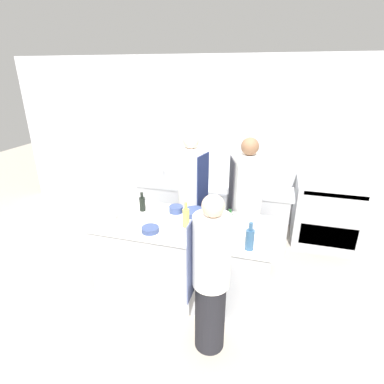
{
  "coord_description": "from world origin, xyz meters",
  "views": [
    {
      "loc": [
        0.94,
        -2.93,
        2.55
      ],
      "look_at": [
        0.0,
        0.35,
        1.16
      ],
      "focal_mm": 28.0,
      "sensor_mm": 36.0,
      "label": 1
    }
  ],
  "objects_px": {
    "bottle_sauce": "(250,239)",
    "bowl_mixing_large": "(146,219)",
    "bottle_water": "(142,204)",
    "oven_range": "(327,213)",
    "bowl_ceramic_blue": "(150,229)",
    "stockpot": "(172,175)",
    "bottle_olive_oil": "(111,214)",
    "cup": "(221,214)",
    "chef_at_pass_far": "(245,206)",
    "bottle_wine": "(207,225)",
    "bottle_vinegar": "(186,217)",
    "chef_at_prep_near": "(211,277)",
    "chef_at_stove": "(191,198)",
    "bowl_wooden_salad": "(194,212)",
    "bottle_cooking_oil": "(230,221)",
    "bowl_prep_small": "(176,209)"
  },
  "relations": [
    {
      "from": "bottle_sauce",
      "to": "bowl_mixing_large",
      "type": "height_order",
      "value": "bottle_sauce"
    },
    {
      "from": "bottle_water",
      "to": "bottle_sauce",
      "type": "bearing_deg",
      "value": -20.51
    },
    {
      "from": "oven_range",
      "to": "bowl_ceramic_blue",
      "type": "distance_m",
      "value": 2.94
    },
    {
      "from": "oven_range",
      "to": "bottle_sauce",
      "type": "distance_m",
      "value": 2.36
    },
    {
      "from": "oven_range",
      "to": "stockpot",
      "type": "bearing_deg",
      "value": -170.08
    },
    {
      "from": "bottle_olive_oil",
      "to": "bowl_ceramic_blue",
      "type": "relative_size",
      "value": 1.64
    },
    {
      "from": "bottle_sauce",
      "to": "cup",
      "type": "relative_size",
      "value": 3.17
    },
    {
      "from": "cup",
      "to": "stockpot",
      "type": "bearing_deg",
      "value": 133.63
    },
    {
      "from": "chef_at_pass_far",
      "to": "bottle_wine",
      "type": "relative_size",
      "value": 8.08
    },
    {
      "from": "bottle_wine",
      "to": "bottle_sauce",
      "type": "bearing_deg",
      "value": -23.82
    },
    {
      "from": "bottle_water",
      "to": "bowl_ceramic_blue",
      "type": "bearing_deg",
      "value": -56.88
    },
    {
      "from": "cup",
      "to": "oven_range",
      "type": "bearing_deg",
      "value": 45.38
    },
    {
      "from": "bottle_vinegar",
      "to": "chef_at_prep_near",
      "type": "bearing_deg",
      "value": -56.87
    },
    {
      "from": "bowl_mixing_large",
      "to": "stockpot",
      "type": "relative_size",
      "value": 0.57
    },
    {
      "from": "bottle_wine",
      "to": "oven_range",
      "type": "bearing_deg",
      "value": 50.8
    },
    {
      "from": "bottle_wine",
      "to": "bottle_water",
      "type": "bearing_deg",
      "value": 161.27
    },
    {
      "from": "bottle_vinegar",
      "to": "bowl_mixing_large",
      "type": "distance_m",
      "value": 0.48
    },
    {
      "from": "chef_at_stove",
      "to": "cup",
      "type": "relative_size",
      "value": 19.63
    },
    {
      "from": "chef_at_stove",
      "to": "bowl_ceramic_blue",
      "type": "relative_size",
      "value": 9.47
    },
    {
      "from": "bottle_water",
      "to": "bowl_mixing_large",
      "type": "relative_size",
      "value": 1.46
    },
    {
      "from": "oven_range",
      "to": "bottle_wine",
      "type": "height_order",
      "value": "bottle_wine"
    },
    {
      "from": "bowl_mixing_large",
      "to": "bowl_wooden_salad",
      "type": "relative_size",
      "value": 0.62
    },
    {
      "from": "stockpot",
      "to": "bowl_wooden_salad",
      "type": "bearing_deg",
      "value": -57.95
    },
    {
      "from": "bottle_vinegar",
      "to": "bottle_cooking_oil",
      "type": "distance_m",
      "value": 0.49
    },
    {
      "from": "oven_range",
      "to": "bottle_sauce",
      "type": "relative_size",
      "value": 3.38
    },
    {
      "from": "bottle_vinegar",
      "to": "bottle_wine",
      "type": "relative_size",
      "value": 1.33
    },
    {
      "from": "chef_at_stove",
      "to": "bottle_olive_oil",
      "type": "bearing_deg",
      "value": -23.24
    },
    {
      "from": "bottle_vinegar",
      "to": "stockpot",
      "type": "distance_m",
      "value": 1.5
    },
    {
      "from": "bottle_cooking_oil",
      "to": "stockpot",
      "type": "distance_m",
      "value": 1.68
    },
    {
      "from": "bottle_water",
      "to": "bowl_mixing_large",
      "type": "xyz_separation_m",
      "value": [
        0.17,
        -0.28,
        -0.06
      ]
    },
    {
      "from": "bottle_cooking_oil",
      "to": "bottle_sauce",
      "type": "relative_size",
      "value": 0.77
    },
    {
      "from": "chef_at_stove",
      "to": "bottle_wine",
      "type": "xyz_separation_m",
      "value": [
        0.43,
        -0.85,
        0.08
      ]
    },
    {
      "from": "chef_at_stove",
      "to": "stockpot",
      "type": "bearing_deg",
      "value": -128.3
    },
    {
      "from": "bottle_cooking_oil",
      "to": "bottle_sauce",
      "type": "height_order",
      "value": "bottle_sauce"
    },
    {
      "from": "chef_at_pass_far",
      "to": "bowl_prep_small",
      "type": "distance_m",
      "value": 0.92
    },
    {
      "from": "bottle_olive_oil",
      "to": "bowl_ceramic_blue",
      "type": "xyz_separation_m",
      "value": [
        0.5,
        -0.06,
        -0.1
      ]
    },
    {
      "from": "bowl_prep_small",
      "to": "bowl_wooden_salad",
      "type": "relative_size",
      "value": 0.64
    },
    {
      "from": "bottle_water",
      "to": "bowl_mixing_large",
      "type": "height_order",
      "value": "bottle_water"
    },
    {
      "from": "bottle_vinegar",
      "to": "bowl_wooden_salad",
      "type": "xyz_separation_m",
      "value": [
        0.01,
        0.32,
        -0.09
      ]
    },
    {
      "from": "chef_at_pass_far",
      "to": "bowl_ceramic_blue",
      "type": "xyz_separation_m",
      "value": [
        -0.92,
        -0.98,
        0.04
      ]
    },
    {
      "from": "bottle_cooking_oil",
      "to": "cup",
      "type": "distance_m",
      "value": 0.27
    },
    {
      "from": "chef_at_prep_near",
      "to": "bottle_olive_oil",
      "type": "relative_size",
      "value": 5.16
    },
    {
      "from": "bottle_sauce",
      "to": "cup",
      "type": "xyz_separation_m",
      "value": [
        -0.4,
        0.6,
        -0.07
      ]
    },
    {
      "from": "bowl_prep_small",
      "to": "stockpot",
      "type": "bearing_deg",
      "value": 111.73
    },
    {
      "from": "bowl_mixing_large",
      "to": "chef_at_pass_far",
      "type": "bearing_deg",
      "value": 37.0
    },
    {
      "from": "bottle_water",
      "to": "cup",
      "type": "bearing_deg",
      "value": 5.14
    },
    {
      "from": "bottle_water",
      "to": "bottle_wine",
      "type": "bearing_deg",
      "value": -18.73
    },
    {
      "from": "oven_range",
      "to": "chef_at_stove",
      "type": "xyz_separation_m",
      "value": [
        -1.93,
        -0.99,
        0.44
      ]
    },
    {
      "from": "chef_at_pass_far",
      "to": "bowl_wooden_salad",
      "type": "distance_m",
      "value": 0.72
    },
    {
      "from": "chef_at_prep_near",
      "to": "bowl_ceramic_blue",
      "type": "xyz_separation_m",
      "value": [
        -0.78,
        0.45,
        0.13
      ]
    }
  ]
}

